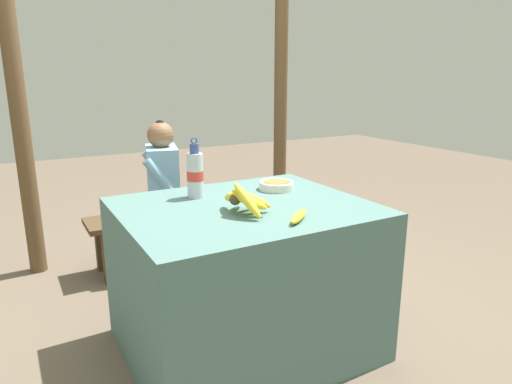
{
  "coord_description": "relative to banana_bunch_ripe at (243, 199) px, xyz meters",
  "views": [
    {
      "loc": [
        -0.94,
        -1.79,
        1.32
      ],
      "look_at": [
        0.09,
        0.05,
        0.77
      ],
      "focal_mm": 32.0,
      "sensor_mm": 36.0,
      "label": 1
    }
  ],
  "objects": [
    {
      "name": "loose_banana_front",
      "position": [
        0.15,
        -0.2,
        -0.05
      ],
      "size": [
        0.16,
        0.14,
        0.04
      ],
      "rotation": [
        0.0,
        0.0,
        0.7
      ],
      "color": "yellow",
      "rests_on": "market_counter"
    },
    {
      "name": "support_post_near",
      "position": [
        -0.76,
        1.61,
        0.43
      ],
      "size": [
        0.11,
        0.11,
        2.46
      ],
      "color": "brown",
      "rests_on": "ground_plane"
    },
    {
      "name": "seated_vendor",
      "position": [
        -0.01,
        1.26,
        -0.22
      ],
      "size": [
        0.45,
        0.43,
        1.03
      ],
      "rotation": [
        0.0,
        0.0,
        2.89
      ],
      "color": "#564C60",
      "rests_on": "ground_plane"
    },
    {
      "name": "banana_bunch_ripe",
      "position": [
        0.0,
        0.0,
        0.0
      ],
      "size": [
        0.2,
        0.3,
        0.15
      ],
      "color": "#4C381E",
      "rests_on": "market_counter"
    },
    {
      "name": "water_bottle",
      "position": [
        -0.08,
        0.36,
        0.05
      ],
      "size": [
        0.08,
        0.08,
        0.3
      ],
      "color": "silver",
      "rests_on": "market_counter"
    },
    {
      "name": "wooden_bench",
      "position": [
        0.22,
        1.28,
        -0.48
      ],
      "size": [
        1.39,
        0.32,
        0.38
      ],
      "color": "#4C3823",
      "rests_on": "ground_plane"
    },
    {
      "name": "market_counter",
      "position": [
        0.06,
        0.12,
        -0.43
      ],
      "size": [
        1.12,
        0.93,
        0.73
      ],
      "color": "#4C706B",
      "rests_on": "ground_plane"
    },
    {
      "name": "serving_bowl",
      "position": [
        0.35,
        0.29,
        -0.04
      ],
      "size": [
        0.18,
        0.18,
        0.05
      ],
      "color": "silver",
      "rests_on": "market_counter"
    },
    {
      "name": "banana_bunch_green",
      "position": [
        0.63,
        1.28,
        -0.35
      ],
      "size": [
        0.17,
        0.27,
        0.14
      ],
      "color": "#4C381E",
      "rests_on": "wooden_bench"
    },
    {
      "name": "support_post_far",
      "position": [
        1.2,
        1.61,
        0.43
      ],
      "size": [
        0.11,
        0.11,
        2.46
      ],
      "color": "brown",
      "rests_on": "ground_plane"
    },
    {
      "name": "ground_plane",
      "position": [
        0.06,
        0.12,
        -0.8
      ],
      "size": [
        12.0,
        12.0,
        0.0
      ],
      "primitive_type": "plane",
      "color": "brown"
    }
  ]
}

